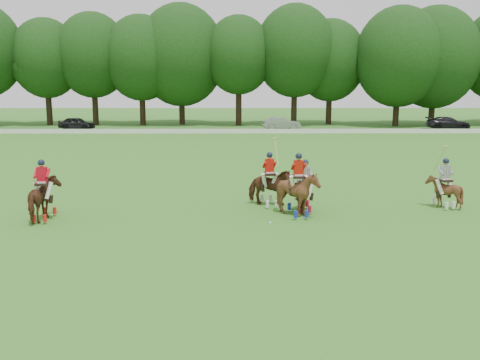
{
  "coord_description": "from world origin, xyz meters",
  "views": [
    {
      "loc": [
        -0.35,
        -16.47,
        5.23
      ],
      "look_at": [
        -0.2,
        4.2,
        1.4
      ],
      "focal_mm": 40.0,
      "sensor_mm": 36.0,
      "label": 1
    }
  ],
  "objects_px": {
    "polo_red_b": "(269,187)",
    "polo_stripe_b": "(444,191)",
    "car_left": "(77,123)",
    "car_right": "(448,123)",
    "car_mid": "(281,123)",
    "polo_red_a": "(44,198)",
    "polo_stripe_a": "(305,193)",
    "polo_red_c": "(298,193)",
    "polo_ball": "(270,223)"
  },
  "relations": [
    {
      "from": "polo_red_b",
      "to": "polo_stripe_b",
      "type": "xyz_separation_m",
      "value": [
        7.27,
        -0.44,
        -0.09
      ]
    },
    {
      "from": "car_left",
      "to": "car_right",
      "type": "bearing_deg",
      "value": -77.19
    },
    {
      "from": "car_mid",
      "to": "car_left",
      "type": "bearing_deg",
      "value": 81.46
    },
    {
      "from": "polo_red_a",
      "to": "polo_red_b",
      "type": "bearing_deg",
      "value": 14.95
    },
    {
      "from": "car_mid",
      "to": "polo_stripe_a",
      "type": "distance_m",
      "value": 37.88
    },
    {
      "from": "polo_red_a",
      "to": "polo_stripe_b",
      "type": "xyz_separation_m",
      "value": [
        15.99,
        1.89,
        -0.11
      ]
    },
    {
      "from": "polo_red_a",
      "to": "polo_red_c",
      "type": "distance_m",
      "value": 9.77
    },
    {
      "from": "car_right",
      "to": "polo_red_a",
      "type": "distance_m",
      "value": 49.77
    },
    {
      "from": "polo_red_a",
      "to": "polo_ball",
      "type": "height_order",
      "value": "polo_red_a"
    },
    {
      "from": "polo_stripe_a",
      "to": "polo_ball",
      "type": "xyz_separation_m",
      "value": [
        -1.51,
        -1.94,
        -0.71
      ]
    },
    {
      "from": "polo_stripe_b",
      "to": "polo_ball",
      "type": "xyz_separation_m",
      "value": [
        -7.41,
        -2.54,
        -0.69
      ]
    },
    {
      "from": "car_right",
      "to": "polo_red_b",
      "type": "relative_size",
      "value": 1.65
    },
    {
      "from": "car_right",
      "to": "polo_stripe_b",
      "type": "height_order",
      "value": "polo_stripe_b"
    },
    {
      "from": "car_left",
      "to": "polo_red_b",
      "type": "height_order",
      "value": "polo_red_b"
    },
    {
      "from": "polo_red_a",
      "to": "polo_red_c",
      "type": "xyz_separation_m",
      "value": [
        9.75,
        0.63,
        0.07
      ]
    },
    {
      "from": "polo_red_c",
      "to": "polo_red_a",
      "type": "bearing_deg",
      "value": -176.3
    },
    {
      "from": "car_right",
      "to": "polo_ball",
      "type": "relative_size",
      "value": 52.15
    },
    {
      "from": "car_mid",
      "to": "polo_red_b",
      "type": "distance_m",
      "value": 36.96
    },
    {
      "from": "car_left",
      "to": "polo_red_b",
      "type": "bearing_deg",
      "value": -139.95
    },
    {
      "from": "car_mid",
      "to": "polo_red_b",
      "type": "bearing_deg",
      "value": 165.87
    },
    {
      "from": "car_mid",
      "to": "car_right",
      "type": "distance_m",
      "value": 18.45
    },
    {
      "from": "car_right",
      "to": "polo_stripe_a",
      "type": "relative_size",
      "value": 2.19
    },
    {
      "from": "car_right",
      "to": "polo_stripe_a",
      "type": "height_order",
      "value": "polo_stripe_a"
    },
    {
      "from": "polo_red_b",
      "to": "polo_ball",
      "type": "height_order",
      "value": "polo_red_b"
    },
    {
      "from": "polo_red_c",
      "to": "car_right",
      "type": "bearing_deg",
      "value": 61.35
    },
    {
      "from": "polo_red_b",
      "to": "polo_stripe_a",
      "type": "distance_m",
      "value": 1.72
    },
    {
      "from": "polo_stripe_a",
      "to": "polo_stripe_b",
      "type": "relative_size",
      "value": 0.81
    },
    {
      "from": "car_left",
      "to": "polo_red_c",
      "type": "relative_size",
      "value": 1.6
    },
    {
      "from": "car_left",
      "to": "car_right",
      "type": "height_order",
      "value": "car_right"
    },
    {
      "from": "polo_red_a",
      "to": "polo_red_b",
      "type": "distance_m",
      "value": 9.03
    },
    {
      "from": "polo_red_a",
      "to": "polo_stripe_a",
      "type": "relative_size",
      "value": 1.09
    },
    {
      "from": "car_mid",
      "to": "polo_red_b",
      "type": "relative_size",
      "value": 1.44
    },
    {
      "from": "car_right",
      "to": "polo_stripe_a",
      "type": "distance_m",
      "value": 43.1
    },
    {
      "from": "polo_red_c",
      "to": "polo_stripe_b",
      "type": "relative_size",
      "value": 0.94
    },
    {
      "from": "polo_stripe_b",
      "to": "polo_ball",
      "type": "distance_m",
      "value": 7.86
    },
    {
      "from": "polo_stripe_a",
      "to": "polo_red_c",
      "type": "bearing_deg",
      "value": -117.77
    },
    {
      "from": "polo_stripe_b",
      "to": "car_mid",
      "type": "bearing_deg",
      "value": 95.64
    },
    {
      "from": "car_left",
      "to": "polo_red_a",
      "type": "xyz_separation_m",
      "value": [
        10.21,
        -39.11,
        0.17
      ]
    },
    {
      "from": "polo_stripe_a",
      "to": "car_right",
      "type": "bearing_deg",
      "value": 61.34
    },
    {
      "from": "car_right",
      "to": "polo_red_a",
      "type": "relative_size",
      "value": 2.01
    },
    {
      "from": "car_left",
      "to": "car_mid",
      "type": "bearing_deg",
      "value": -77.19
    },
    {
      "from": "polo_red_b",
      "to": "polo_ball",
      "type": "distance_m",
      "value": 3.08
    },
    {
      "from": "polo_red_a",
      "to": "polo_ball",
      "type": "bearing_deg",
      "value": -4.31
    },
    {
      "from": "car_mid",
      "to": "polo_stripe_b",
      "type": "distance_m",
      "value": 37.4
    },
    {
      "from": "polo_stripe_a",
      "to": "polo_stripe_b",
      "type": "height_order",
      "value": "polo_stripe_b"
    },
    {
      "from": "car_left",
      "to": "car_mid",
      "type": "xyz_separation_m",
      "value": [
        22.53,
        0.0,
        -0.01
      ]
    },
    {
      "from": "polo_red_b",
      "to": "polo_red_c",
      "type": "height_order",
      "value": "polo_red_b"
    },
    {
      "from": "polo_stripe_b",
      "to": "polo_red_a",
      "type": "bearing_deg",
      "value": -173.24
    },
    {
      "from": "polo_red_c",
      "to": "polo_stripe_b",
      "type": "xyz_separation_m",
      "value": [
        6.24,
        1.26,
        -0.18
      ]
    },
    {
      "from": "polo_ball",
      "to": "polo_red_c",
      "type": "bearing_deg",
      "value": 47.64
    }
  ]
}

